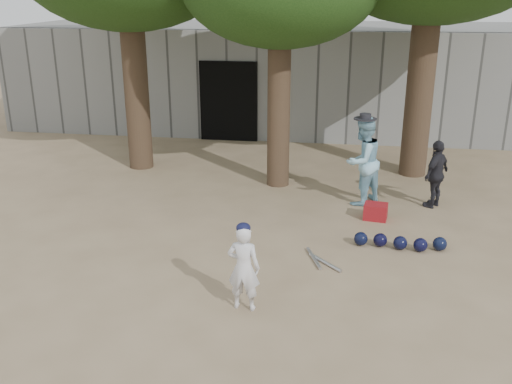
% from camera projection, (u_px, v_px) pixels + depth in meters
% --- Properties ---
extents(ground, '(70.00, 70.00, 0.00)m').
position_uv_depth(ground, '(208.00, 270.00, 8.73)').
color(ground, '#937C5E').
rests_on(ground, ground).
extents(boy_player, '(0.46, 0.33, 1.21)m').
position_uv_depth(boy_player, '(244.00, 268.00, 7.50)').
color(boy_player, silver).
rests_on(boy_player, ground).
extents(spectator_blue, '(1.05, 1.08, 1.75)m').
position_uv_depth(spectator_blue, '(362.00, 161.00, 11.16)').
color(spectator_blue, '#90C7DE').
rests_on(spectator_blue, ground).
extents(spectator_dark, '(0.73, 0.83, 1.34)m').
position_uv_depth(spectator_dark, '(436.00, 174.00, 11.05)').
color(spectator_dark, '#222127').
rests_on(spectator_dark, ground).
extents(red_bag, '(0.47, 0.38, 0.30)m').
position_uv_depth(red_bag, '(376.00, 212.00, 10.60)').
color(red_bag, '#A41525').
rests_on(red_bag, ground).
extents(back_building, '(16.00, 5.24, 3.00)m').
position_uv_depth(back_building, '(282.00, 75.00, 17.83)').
color(back_building, gray).
rests_on(back_building, ground).
extents(helmet_row, '(1.51, 0.33, 0.23)m').
position_uv_depth(helmet_row, '(400.00, 242.00, 9.42)').
color(helmet_row, black).
rests_on(helmet_row, ground).
extents(bat_pile, '(0.59, 0.75, 0.06)m').
position_uv_depth(bat_pile, '(319.00, 260.00, 8.98)').
color(bat_pile, '#B4B5BB').
rests_on(bat_pile, ground).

